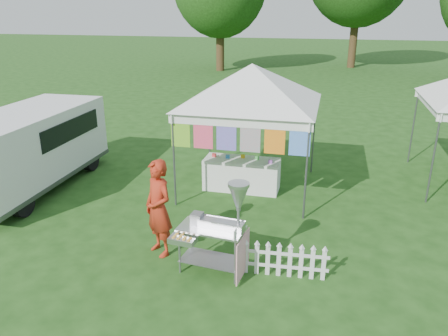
# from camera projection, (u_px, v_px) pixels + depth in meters

# --- Properties ---
(ground) EXTENTS (120.00, 120.00, 0.00)m
(ground) POSITION_uv_depth(u_px,v_px,m) (212.00, 262.00, 7.62)
(ground) COLOR #1A4112
(ground) RESTS_ON ground
(canopy_main) EXTENTS (4.24, 4.24, 3.45)m
(canopy_main) POSITION_uv_depth(u_px,v_px,m) (252.00, 64.00, 9.78)
(canopy_main) COLOR #59595E
(canopy_main) RESTS_ON ground
(donut_cart) EXTENTS (1.25, 0.77, 1.65)m
(donut_cart) POSITION_uv_depth(u_px,v_px,m) (221.00, 221.00, 6.97)
(donut_cart) COLOR gray
(donut_cart) RESTS_ON ground
(vendor) EXTENTS (0.77, 0.72, 1.77)m
(vendor) POSITION_uv_depth(u_px,v_px,m) (159.00, 208.00, 7.61)
(vendor) COLOR #A72814
(vendor) RESTS_ON ground
(cargo_van) EXTENTS (1.90, 4.57, 1.88)m
(cargo_van) POSITION_uv_depth(u_px,v_px,m) (30.00, 147.00, 10.55)
(cargo_van) COLOR silver
(cargo_van) RESTS_ON ground
(picket_fence) EXTENTS (1.44, 0.13, 0.56)m
(picket_fence) POSITION_uv_depth(u_px,v_px,m) (284.00, 261.00, 7.12)
(picket_fence) COLOR silver
(picket_fence) RESTS_ON ground
(display_table) EXTENTS (1.80, 0.70, 0.76)m
(display_table) POSITION_uv_depth(u_px,v_px,m) (242.00, 174.00, 10.57)
(display_table) COLOR white
(display_table) RESTS_ON ground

